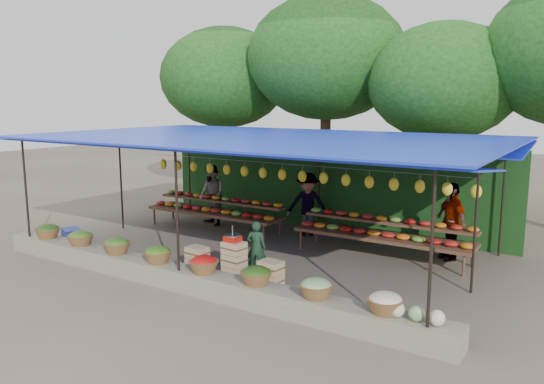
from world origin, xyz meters
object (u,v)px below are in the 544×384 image
Objects in this scene: weighing_scale at (233,238)px; blue_crate_back at (72,235)px; crate_counter at (233,263)px; vendor_seated at (256,248)px; blue_crate_front at (79,243)px.

blue_crate_back is (-5.25, 0.02, -0.68)m from weighing_scale.
weighing_scale reaches higher than blue_crate_back.
weighing_scale reaches higher than crate_counter.
blue_crate_back is at bearing 179.83° from weighing_scale.
crate_counter is 2.06× the size of vendor_seated.
weighing_scale is at bearing 23.85° from blue_crate_back.
vendor_seated is (0.27, 0.45, 0.27)m from crate_counter.
blue_crate_back is at bearing 160.56° from blue_crate_front.
vendor_seated reaches higher than blue_crate_front.
blue_crate_front is (-4.51, -0.33, -0.16)m from crate_counter.
vendor_seated is 2.04× the size of blue_crate_back.
blue_crate_back reaches higher than blue_crate_front.
blue_crate_front is at bearing -1.17° from blue_crate_back.
vendor_seated is at bearing 58.46° from weighing_scale.
vendor_seated is 2.27× the size of blue_crate_front.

